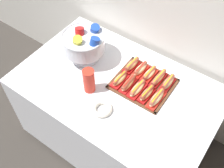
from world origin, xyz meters
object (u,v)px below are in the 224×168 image
Objects in this scene: cup_stack at (89,81)px; hot_dog_1 at (128,84)px; buffet_table at (116,113)px; hot_dog_5 at (132,65)px; punch_bowl at (84,43)px; donut at (102,109)px; hot_dog_6 at (140,69)px; hot_dog_8 at (158,78)px; hot_dog_9 at (168,83)px; hot_dog_4 at (156,99)px; hot_dog_0 at (119,79)px; hot_dog_3 at (147,94)px; hot_dog_7 at (149,74)px; hot_dog_2 at (137,89)px; serving_tray at (143,84)px.

hot_dog_1 is at bearing 40.09° from cup_stack.
buffet_table is 0.44m from hot_dog_5.
punch_bowl is 0.52m from donut.
hot_dog_5 is 0.08m from hot_dog_6.
hot_dog_9 reaches higher than hot_dog_8.
hot_dog_0 is at bearing -179.27° from hot_dog_4.
hot_dog_3 is 0.50× the size of punch_bowl.
donut is at bearing -103.71° from hot_dog_7.
hot_dog_2 is 0.17m from hot_dog_7.
donut is at bearing -133.72° from hot_dog_4.
serving_tray is 0.39m from cup_stack.
hot_dog_0 is 0.34m from hot_dog_9.
punch_bowl is (-0.50, 0.04, 0.13)m from hot_dog_2.
hot_dog_0 is at bearing -89.27° from hot_dog_5.
hot_dog_0 is 0.37m from punch_bowl.
hot_dog_9 is (0.30, 0.00, -0.00)m from hot_dog_5.
buffet_table is 7.54× the size of cup_stack.
hot_dog_1 is 1.06× the size of hot_dog_6.
cup_stack reaches higher than hot_dog_2.
hot_dog_6 is 0.83× the size of cup_stack.
hot_dog_0 is at bearing -113.71° from hot_dog_6.
hot_dog_9 is (0.29, 0.20, 0.39)m from buffet_table.
hot_dog_6 is 0.23m from hot_dog_9.
cup_stack is at bearing -137.48° from serving_tray.
hot_dog_6 is at bearing 133.00° from serving_tray.
donut is at bearing -120.47° from hot_dog_9.
hot_dog_1 is 0.23m from hot_dog_4.
hot_dog_0 is 0.89× the size of hot_dog_2.
punch_bowl is (-0.65, -0.12, 0.13)m from hot_dog_9.
donut is (-0.26, -0.27, -0.02)m from hot_dog_4.
buffet_table is 0.45m from hot_dog_6.
hot_dog_3 is (0.08, -0.08, 0.03)m from serving_tray.
cup_stack is (0.22, -0.22, -0.07)m from punch_bowl.
hot_dog_1 is 1.07× the size of hot_dog_5.
cup_stack is at bearing -136.14° from hot_dog_8.
hot_dog_1 is at bearing -131.54° from hot_dog_8.
hot_dog_2 is at bearing -4.96° from punch_bowl.
hot_dog_6 is at bearing -179.27° from hot_dog_7.
hot_dog_0 is 1.00× the size of hot_dog_3.
hot_dog_1 is 0.28m from hot_dog_9.
serving_tray is 0.12m from hot_dog_1.
hot_dog_7 is at bearing 48.46° from hot_dog_0.
hot_dog_5 is (-0.23, 0.16, 0.00)m from hot_dog_3.
hot_dog_4 is (0.07, 0.00, 0.00)m from hot_dog_3.
buffet_table is 0.49m from hot_dog_8.
hot_dog_4 is 0.28m from hot_dog_6.
cup_stack is at bearing -127.35° from hot_dog_0.
hot_dog_6 is (-0.15, 0.16, 0.00)m from hot_dog_3.
hot_dog_2 is 0.08m from hot_dog_3.
hot_dog_4 is 0.37m from donut.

